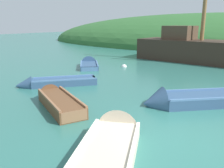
% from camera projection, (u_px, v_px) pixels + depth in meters
% --- Properties ---
extents(ground_plane, '(120.00, 120.00, 0.00)m').
position_uv_depth(ground_plane, '(178.00, 140.00, 6.38)').
color(ground_plane, '#2D6B60').
extents(shore_hill, '(55.47, 25.34, 8.80)m').
position_uv_depth(shore_hill, '(209.00, 45.00, 34.21)').
color(shore_hill, '#2D602D').
rests_on(shore_hill, ground).
extents(rowboat_outer_left, '(2.44, 3.64, 1.18)m').
position_uv_depth(rowboat_outer_left, '(112.00, 143.00, 6.02)').
color(rowboat_outer_left, beige).
rests_on(rowboat_outer_left, ground).
extents(rowboat_outer_right, '(3.28, 3.53, 0.88)m').
position_uv_depth(rowboat_outer_right, '(53.00, 84.00, 11.88)').
color(rowboat_outer_right, '#335175').
rests_on(rowboat_outer_right, ground).
extents(rowboat_far, '(3.76, 3.54, 1.22)m').
position_uv_depth(rowboat_far, '(186.00, 102.00, 9.09)').
color(rowboat_far, '#335175').
rests_on(rowboat_far, ground).
extents(rowboat_portside, '(3.66, 2.50, 0.90)m').
position_uv_depth(rowboat_portside, '(57.00, 101.00, 9.11)').
color(rowboat_portside, brown).
rests_on(rowboat_portside, ground).
extents(rowboat_near_dock, '(2.91, 3.16, 1.13)m').
position_uv_depth(rowboat_near_dock, '(89.00, 65.00, 17.16)').
color(rowboat_near_dock, '#335175').
rests_on(rowboat_near_dock, ground).
extents(buoy_white, '(0.39, 0.39, 0.39)m').
position_uv_depth(buoy_white, '(124.00, 67.00, 16.93)').
color(buoy_white, white).
rests_on(buoy_white, ground).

